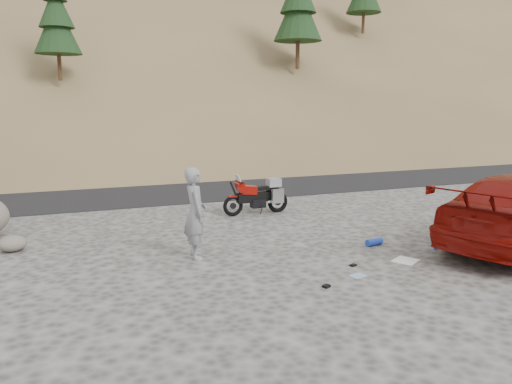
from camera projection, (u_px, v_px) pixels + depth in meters
ground at (267, 248)px, 11.17m from camera, size 140.00×140.00×0.00m
road at (178, 187)px, 19.42m from camera, size 120.00×7.00×0.05m
hillside at (99, 18)px, 46.69m from camera, size 120.00×73.00×46.72m
motorcycle at (259, 196)px, 14.59m from camera, size 2.06×0.64×1.22m
man at (196, 257)px, 10.51m from camera, size 0.49×0.72×1.92m
small_rock at (12, 243)px, 10.92m from camera, size 0.66×0.61×0.36m
gear_white_cloth at (405, 261)px, 10.27m from camera, size 0.64×0.62×0.02m
gear_blue_mat at (374, 242)px, 11.38m from camera, size 0.43×0.23×0.16m
gear_bottle at (435, 245)px, 11.06m from camera, size 0.09×0.09×0.21m
gear_funnel at (466, 246)px, 11.04m from camera, size 0.16×0.16×0.16m
gear_glove_a at (353, 265)px, 9.95m from camera, size 0.15×0.13×0.04m
gear_glove_b at (326, 286)px, 8.80m from camera, size 0.16×0.14×0.04m
gear_blue_cloth at (358, 276)px, 9.37m from camera, size 0.34×0.28×0.01m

